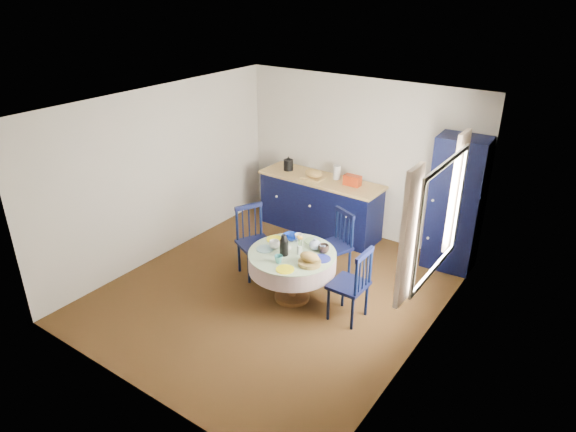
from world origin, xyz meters
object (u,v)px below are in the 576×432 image
object	(u,v)px
chair_left	(254,241)
chair_right	(352,284)
dining_table	(293,261)
cobalt_bowl	(291,237)
kitchen_counter	(320,204)
pantry_cabinet	(456,204)
mug_a	(274,245)
mug_b	(279,259)
mug_c	(324,249)
mug_d	(299,237)
chair_far	(335,244)

from	to	relation	value
chair_left	chair_right	world-z (taller)	chair_left
dining_table	cobalt_bowl	world-z (taller)	dining_table
kitchen_counter	chair_left	bearing A→B (deg)	-90.66
kitchen_counter	chair_left	world-z (taller)	kitchen_counter
pantry_cabinet	mug_a	world-z (taller)	pantry_cabinet
dining_table	mug_a	distance (m)	0.32
dining_table	chair_right	xyz separation A→B (m)	(0.82, 0.04, -0.06)
chair_left	mug_b	bearing A→B (deg)	-96.13
mug_a	mug_c	bearing A→B (deg)	24.93
chair_right	mug_d	bearing A→B (deg)	-105.40
pantry_cabinet	chair_far	distance (m)	1.76
kitchen_counter	dining_table	xyz separation A→B (m)	(0.76, -1.89, 0.08)
chair_far	chair_right	xyz separation A→B (m)	(0.67, -0.77, 0.01)
kitchen_counter	dining_table	distance (m)	2.04
mug_b	cobalt_bowl	distance (m)	0.63
chair_far	chair_right	distance (m)	1.03
kitchen_counter	chair_right	size ratio (longest dim) A/B	2.12
chair_left	mug_b	xyz separation A→B (m)	(0.81, -0.52, 0.22)
chair_left	mug_c	size ratio (longest dim) A/B	7.28
mug_a	dining_table	bearing A→B (deg)	6.66
kitchen_counter	mug_a	distance (m)	2.00
pantry_cabinet	kitchen_counter	bearing A→B (deg)	178.81
pantry_cabinet	mug_b	distance (m)	2.68
chair_far	mug_b	xyz separation A→B (m)	(-0.16, -1.11, 0.24)
chair_left	mug_d	size ratio (longest dim) A/B	9.62
pantry_cabinet	mug_b	bearing A→B (deg)	-124.84
chair_far	cobalt_bowl	size ratio (longest dim) A/B	4.09
dining_table	mug_d	world-z (taller)	dining_table
chair_left	cobalt_bowl	size ratio (longest dim) A/B	4.25
mug_a	mug_d	world-z (taller)	mug_a
mug_d	cobalt_bowl	size ratio (longest dim) A/B	0.44
dining_table	mug_b	xyz separation A→B (m)	(-0.01, -0.30, 0.16)
mug_c	mug_b	bearing A→B (deg)	-120.70
chair_left	mug_a	size ratio (longest dim) A/B	7.31
mug_a	mug_c	distance (m)	0.63
kitchen_counter	mug_d	xyz separation A→B (m)	(0.63, -1.58, 0.25)
chair_far	mug_c	distance (m)	0.65
chair_left	cobalt_bowl	xyz separation A→B (m)	(0.58, 0.07, 0.20)
chair_left	dining_table	bearing A→B (deg)	-78.72
pantry_cabinet	dining_table	bearing A→B (deg)	-128.28
dining_table	mug_c	world-z (taller)	dining_table
pantry_cabinet	cobalt_bowl	size ratio (longest dim) A/B	8.24
mug_d	cobalt_bowl	distance (m)	0.11
cobalt_bowl	mug_b	bearing A→B (deg)	-68.98
dining_table	mug_c	bearing A→B (deg)	37.47
mug_b	mug_d	bearing A→B (deg)	101.17
cobalt_bowl	pantry_cabinet	bearing A→B (deg)	46.71
chair_far	cobalt_bowl	world-z (taller)	chair_far
pantry_cabinet	mug_b	xyz separation A→B (m)	(-1.37, -2.29, -0.25)
dining_table	chair_left	bearing A→B (deg)	164.33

